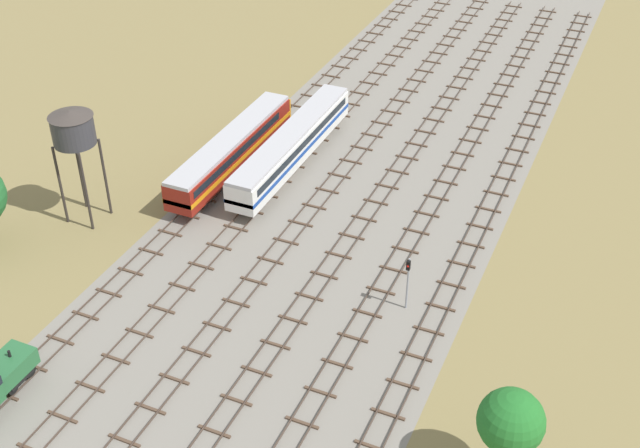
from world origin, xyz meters
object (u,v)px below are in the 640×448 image
(passenger_coach_left_mid, at_px, (292,144))
(signal_post_nearest, at_px, (408,277))
(diesel_railcar_far_left_near, at_px, (232,149))
(water_tower, at_px, (73,129))

(passenger_coach_left_mid, height_order, signal_post_nearest, signal_post_nearest)
(diesel_railcar_far_left_near, xyz_separation_m, passenger_coach_left_mid, (4.94, 3.23, 0.02))
(water_tower, bearing_deg, signal_post_nearest, -0.83)
(passenger_coach_left_mid, distance_m, water_tower, 21.17)
(passenger_coach_left_mid, bearing_deg, diesel_railcar_far_left_near, -146.83)
(passenger_coach_left_mid, height_order, water_tower, water_tower)
(water_tower, bearing_deg, passenger_coach_left_mid, 49.94)
(signal_post_nearest, bearing_deg, passenger_coach_left_mid, 137.41)
(water_tower, distance_m, signal_post_nearest, 30.86)
(diesel_railcar_far_left_near, bearing_deg, water_tower, -123.37)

